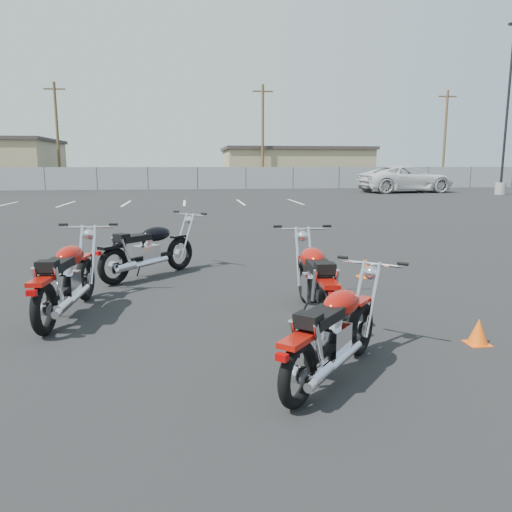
{
  "coord_description": "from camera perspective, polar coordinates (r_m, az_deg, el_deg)",
  "views": [
    {
      "loc": [
        -0.78,
        -6.67,
        2.0
      ],
      "look_at": [
        0.2,
        0.6,
        0.65
      ],
      "focal_mm": 35.0,
      "sensor_mm": 36.0,
      "label": 1
    }
  ],
  "objects": [
    {
      "name": "training_cone_extra",
      "position": [
        6.2,
        24.07,
        -7.89
      ],
      "size": [
        0.25,
        0.25,
        0.29
      ],
      "color": "#FF5B0D",
      "rests_on": "ground"
    },
    {
      "name": "motorcycle_third_red",
      "position": [
        6.57,
        6.87,
        -2.8
      ],
      "size": [
        0.87,
        2.26,
        1.11
      ],
      "color": "black",
      "rests_on": "ground"
    },
    {
      "name": "motorcycle_rear_red",
      "position": [
        4.77,
        8.89,
        -8.61
      ],
      "size": [
        1.62,
        1.79,
        1.0
      ],
      "color": "black",
      "rests_on": "ground"
    },
    {
      "name": "ground",
      "position": [
        7.0,
        -0.97,
        -6.16
      ],
      "size": [
        120.0,
        120.0,
        0.0
      ],
      "primitive_type": "plane",
      "color": "black",
      "rests_on": "ground"
    },
    {
      "name": "utility_pole_b",
      "position": [
        48.07,
        -21.75,
        12.89
      ],
      "size": [
        1.8,
        0.24,
        9.0
      ],
      "color": "#4F3D25",
      "rests_on": "ground"
    },
    {
      "name": "utility_pole_c",
      "position": [
        46.24,
        0.77,
        13.74
      ],
      "size": [
        1.8,
        0.24,
        9.0
      ],
      "color": "#4F3D25",
      "rests_on": "ground"
    },
    {
      "name": "utility_pole_d",
      "position": [
        52.91,
        20.78,
        12.66
      ],
      "size": [
        1.8,
        0.24,
        9.0
      ],
      "color": "#4F3D25",
      "rests_on": "ground"
    },
    {
      "name": "motorcycle_second_black",
      "position": [
        9.12,
        -12.17,
        0.72
      ],
      "size": [
        1.87,
        1.89,
        1.1
      ],
      "color": "black",
      "rests_on": "ground"
    },
    {
      "name": "tan_building_east",
      "position": [
        51.8,
        4.39,
        10.23
      ],
      "size": [
        14.4,
        9.4,
        3.7
      ],
      "color": "tan",
      "rests_on": "ground"
    },
    {
      "name": "chainlink_fence",
      "position": [
        41.69,
        -6.7,
        8.83
      ],
      "size": [
        80.06,
        0.06,
        1.8
      ],
      "color": "gray",
      "rests_on": "ground"
    },
    {
      "name": "motorcycle_front_red",
      "position": [
        7.07,
        -20.81,
        -2.42
      ],
      "size": [
        0.88,
        2.29,
        1.12
      ],
      "color": "black",
      "rests_on": "ground"
    },
    {
      "name": "parking_line_stripes",
      "position": [
        26.8,
        -11.41,
        5.94
      ],
      "size": [
        15.12,
        4.0,
        0.01
      ],
      "color": "silver",
      "rests_on": "ground"
    },
    {
      "name": "training_cone_near",
      "position": [
        9.16,
        12.46,
        -1.36
      ],
      "size": [
        0.28,
        0.28,
        0.34
      ],
      "color": "#FF5B0D",
      "rests_on": "ground"
    },
    {
      "name": "white_van",
      "position": [
        38.29,
        16.81,
        9.23
      ],
      "size": [
        4.08,
        8.23,
        3.01
      ],
      "primitive_type": "imported",
      "rotation": [
        0.0,
        0.0,
        1.69
      ],
      "color": "silver",
      "rests_on": "ground"
    },
    {
      "name": "light_pole_east",
      "position": [
        37.85,
        26.46,
        10.69
      ],
      "size": [
        0.8,
        0.7,
        10.91
      ],
      "color": "gray",
      "rests_on": "ground"
    }
  ]
}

